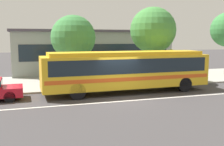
{
  "coord_description": "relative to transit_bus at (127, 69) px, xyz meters",
  "views": [
    {
      "loc": [
        -5.29,
        -15.16,
        3.63
      ],
      "look_at": [
        0.1,
        2.06,
        1.3
      ],
      "focal_mm": 42.83,
      "sensor_mm": 36.0,
      "label": 1
    }
  ],
  "objects": [
    {
      "name": "pedestrian_waiting_near_sign",
      "position": [
        5.22,
        1.81,
        -0.55
      ],
      "size": [
        0.47,
        0.47,
        1.61
      ],
      "color": "navy",
      "rests_on": "sidewalk_slab"
    },
    {
      "name": "bus_stop_sign",
      "position": [
        4.52,
        2.09,
        0.21
      ],
      "size": [
        0.12,
        0.44,
        2.67
      ],
      "color": "gray",
      "rests_on": "sidewalk_slab"
    },
    {
      "name": "ground_plane",
      "position": [
        -1.0,
        -1.54,
        -1.61
      ],
      "size": [
        120.0,
        120.0,
        0.0
      ],
      "primitive_type": "plane",
      "color": "#3C393B"
    },
    {
      "name": "street_tree_near_stop",
      "position": [
        -2.84,
        4.7,
        2.1
      ],
      "size": [
        3.56,
        3.56,
        5.38
      ],
      "color": "brown",
      "rests_on": "sidewalk_slab"
    },
    {
      "name": "sidewalk_slab",
      "position": [
        -1.0,
        5.35,
        -1.55
      ],
      "size": [
        60.0,
        8.0,
        0.12
      ],
      "primitive_type": "cube",
      "color": "#9D9A90",
      "rests_on": "ground_plane"
    },
    {
      "name": "pedestrian_standing_by_tree",
      "position": [
        -0.54,
        2.43,
        -0.51
      ],
      "size": [
        0.48,
        0.48,
        1.69
      ],
      "color": "navy",
      "rests_on": "sidewalk_slab"
    },
    {
      "name": "station_building",
      "position": [
        0.17,
        11.67,
        0.64
      ],
      "size": [
        16.32,
        7.06,
        4.49
      ],
      "color": "gray",
      "rests_on": "ground_plane"
    },
    {
      "name": "lane_stripe_center",
      "position": [
        -1.0,
        -2.34,
        -1.61
      ],
      "size": [
        56.0,
        0.16,
        0.01
      ],
      "primitive_type": "cube",
      "color": "silver",
      "rests_on": "ground_plane"
    },
    {
      "name": "street_tree_mid_block",
      "position": [
        3.5,
        3.38,
        2.69
      ],
      "size": [
        3.75,
        3.75,
        6.08
      ],
      "color": "brown",
      "rests_on": "sidewalk_slab"
    },
    {
      "name": "transit_bus",
      "position": [
        0.0,
        0.0,
        0.0
      ],
      "size": [
        11.33,
        2.67,
        2.77
      ],
      "color": "gold",
      "rests_on": "ground_plane"
    },
    {
      "name": "pedestrian_walking_along_curb",
      "position": [
        -1.26,
        2.18,
        -0.49
      ],
      "size": [
        0.44,
        0.44,
        1.71
      ],
      "color": "#7A6452",
      "rests_on": "sidewalk_slab"
    }
  ]
}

